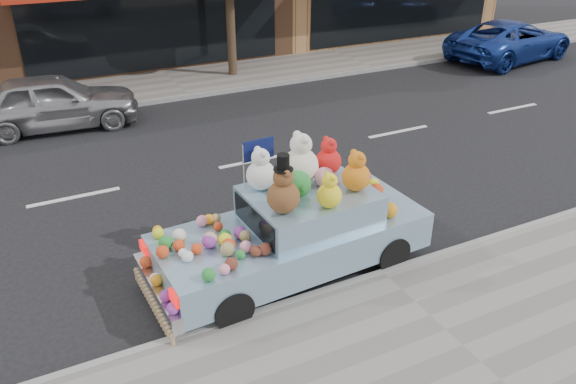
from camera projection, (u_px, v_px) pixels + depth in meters
ground at (256, 161)px, 12.88m from camera, size 120.00×120.00×0.00m
near_sidewalk at (445, 333)px, 7.70m from camera, size 60.00×3.00×0.12m
far_sidewalk at (175, 84)px, 18.00m from camera, size 60.00×3.00×0.12m
near_kerb at (382, 274)px, 8.89m from camera, size 60.00×0.12×0.13m
far_kerb at (189, 97)px, 16.81m from camera, size 60.00×0.12×0.13m
car_silver at (53, 102)px, 14.38m from camera, size 4.34×2.06×1.43m
car_blue at (511, 40)px, 20.51m from camera, size 5.51×3.20×1.44m
art_car at (294, 227)px, 8.78m from camera, size 4.57×1.97×2.25m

